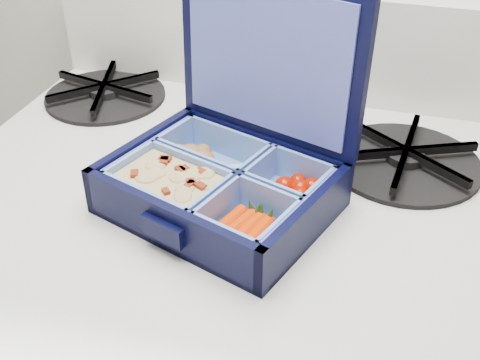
% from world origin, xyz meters
% --- Properties ---
extents(bento_box, '(0.26, 0.23, 0.05)m').
position_xyz_m(bento_box, '(-0.64, 1.65, 0.95)').
color(bento_box, black).
rests_on(bento_box, stove).
extents(burner_grate, '(0.23, 0.23, 0.03)m').
position_xyz_m(burner_grate, '(-0.47, 1.79, 0.94)').
color(burner_grate, black).
rests_on(burner_grate, stove).
extents(burner_grate_rear, '(0.20, 0.20, 0.02)m').
position_xyz_m(burner_grate_rear, '(-0.87, 1.85, 0.93)').
color(burner_grate_rear, black).
rests_on(burner_grate_rear, stove).
extents(fork, '(0.15, 0.13, 0.01)m').
position_xyz_m(fork, '(-0.58, 1.76, 0.93)').
color(fork, '#A7A4B5').
rests_on(fork, stove).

